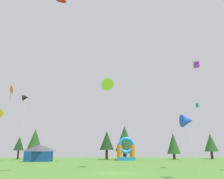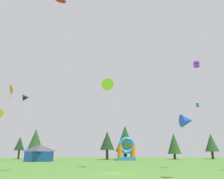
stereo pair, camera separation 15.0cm
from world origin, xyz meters
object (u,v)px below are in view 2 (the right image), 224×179
kite_orange_diamond (10,91)px  kite_blue_delta (187,121)px  kite_yellow_diamond (1,114)px  inflatable_red_slide (126,152)px  kite_purple_box (196,65)px  kite_lime_delta (109,85)px  kite_red_parafoil (60,0)px  kite_black_delta (26,98)px  kite_teal_box (198,105)px  festival_tent (39,153)px

kite_orange_diamond → kite_blue_delta: (19.91, -1.03, -3.49)m
kite_yellow_diamond → inflatable_red_slide: (24.94, 23.48, -6.78)m
kite_purple_box → kite_lime_delta: bearing=167.5°
kite_red_parafoil → kite_blue_delta: (15.68, -4.87, -18.14)m
kite_yellow_diamond → kite_lime_delta: bearing=-9.4°
kite_yellow_diamond → kite_black_delta: bearing=98.2°
kite_lime_delta → kite_teal_box: bearing=38.7°
kite_orange_diamond → kite_yellow_diamond: size_ratio=1.02×
kite_lime_delta → kite_yellow_diamond: kite_lime_delta is taller
kite_lime_delta → inflatable_red_slide: 29.60m
kite_lime_delta → inflatable_red_slide: bearing=78.5°
festival_tent → kite_blue_delta: bearing=-55.1°
kite_lime_delta → kite_black_delta: (-22.54, 24.28, 2.98)m
inflatable_red_slide → festival_tent: 22.97m
kite_lime_delta → kite_purple_box: (14.63, -3.24, 2.86)m
kite_orange_diamond → kite_yellow_diamond: 18.40m
kite_teal_box → inflatable_red_slide: size_ratio=2.30×
kite_blue_delta → kite_lime_delta: bearing=120.0°
kite_orange_diamond → kite_purple_box: bearing=21.1°
kite_red_parafoil → kite_black_delta: bearing=114.2°
kite_orange_diamond → kite_purple_box: kite_purple_box is taller
kite_lime_delta → festival_tent: 30.24m
kite_lime_delta → kite_purple_box: size_ratio=0.87×
kite_purple_box → kite_red_parafoil: 24.04m
kite_orange_diamond → inflatable_red_slide: bearing=67.0°
kite_purple_box → kite_red_parafoil: size_ratio=0.70×
kite_red_parafoil → kite_yellow_diamond: kite_red_parafoil is taller
kite_yellow_diamond → kite_blue_delta: kite_yellow_diamond is taller
kite_lime_delta → kite_teal_box: size_ratio=1.04×
kite_purple_box → festival_tent: (-31.69, 25.25, -14.65)m
kite_teal_box → kite_red_parafoil: 42.66m
festival_tent → kite_purple_box: bearing=-38.5°
kite_red_parafoil → kite_yellow_diamond: 23.16m
kite_black_delta → festival_tent: 15.92m
kite_blue_delta → inflatable_red_slide: kite_blue_delta is taller
kite_lime_delta → kite_orange_diamond: size_ratio=1.50×
inflatable_red_slide → kite_purple_box: bearing=-72.9°
kite_red_parafoil → inflatable_red_slide: (12.77, 36.24, -21.80)m
kite_purple_box → kite_blue_delta: bearing=-119.5°
kite_teal_box → kite_red_parafoil: (-30.47, -28.02, 10.29)m
kite_black_delta → kite_teal_box: kite_black_delta is taller
kite_orange_diamond → kite_black_delta: size_ratio=0.56×
kite_orange_diamond → festival_tent: 36.54m
kite_teal_box → kite_yellow_diamond: kite_teal_box is taller
kite_black_delta → kite_purple_box: (37.17, -27.53, -0.12)m
kite_yellow_diamond → kite_orange_diamond: bearing=-64.5°
kite_black_delta → kite_purple_box: size_ratio=1.04×
kite_teal_box → kite_purple_box: (-8.48, -21.76, 2.87)m
kite_orange_diamond → kite_yellow_diamond: bearing=115.5°
kite_teal_box → kite_purple_box: 23.53m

